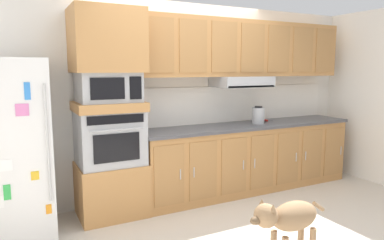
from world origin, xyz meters
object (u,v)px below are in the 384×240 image
(screwdriver, at_px, (266,120))
(refrigerator, at_px, (8,150))
(microwave, at_px, (108,87))
(dog, at_px, (288,219))
(built_in_oven, at_px, (110,137))
(electric_kettle, at_px, (258,115))

(screwdriver, bearing_deg, refrigerator, -177.12)
(refrigerator, xyz_separation_m, microwave, (1.01, 0.07, 0.58))
(microwave, relative_size, screwdriver, 4.88)
(microwave, distance_m, dog, 2.29)
(built_in_oven, bearing_deg, refrigerator, -176.17)
(screwdriver, bearing_deg, built_in_oven, -177.54)
(screwdriver, bearing_deg, electric_kettle, -149.72)
(refrigerator, bearing_deg, dog, -39.77)
(built_in_oven, bearing_deg, screwdriver, 2.46)
(built_in_oven, height_order, dog, built_in_oven)
(built_in_oven, distance_m, microwave, 0.56)
(refrigerator, distance_m, built_in_oven, 1.02)
(screwdriver, bearing_deg, microwave, -177.54)
(refrigerator, bearing_deg, electric_kettle, 0.39)
(refrigerator, xyz_separation_m, electric_kettle, (3.04, 0.02, 0.15))
(dog, bearing_deg, refrigerator, -42.07)
(screwdriver, bearing_deg, dog, -123.77)
(screwdriver, relative_size, electric_kettle, 0.55)
(built_in_oven, relative_size, screwdriver, 5.31)
(dog, bearing_deg, built_in_oven, -62.12)
(electric_kettle, xyz_separation_m, dog, (-1.00, -1.72, -0.61))
(screwdriver, xyz_separation_m, electric_kettle, (-0.25, -0.14, 0.10))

